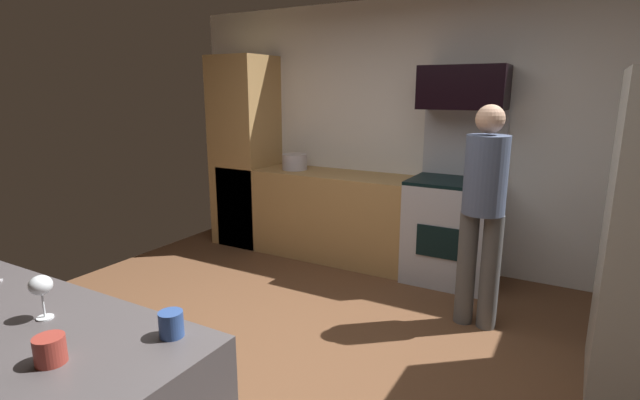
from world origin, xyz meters
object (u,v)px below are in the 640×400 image
object	(u,v)px
microwave	(463,87)
mug_tea	(171,324)
wine_glass_near	(41,287)
person_cook	(483,207)
oven_range	(452,225)
mug_coffee	(50,350)
stock_pot	(295,162)

from	to	relation	value
microwave	mug_tea	distance (m)	3.37
wine_glass_near	person_cook	bearing A→B (deg)	66.51
oven_range	mug_coffee	bearing A→B (deg)	-96.37
person_cook	wine_glass_near	distance (m)	2.76
microwave	mug_tea	bearing A→B (deg)	-93.24
wine_glass_near	mug_tea	world-z (taller)	wine_glass_near
mug_coffee	stock_pot	size ratio (longest dim) A/B	0.35
wine_glass_near	microwave	bearing A→B (deg)	78.42
wine_glass_near	stock_pot	distance (m)	3.48
oven_range	stock_pot	size ratio (longest dim) A/B	5.83
oven_range	person_cook	world-z (taller)	person_cook
oven_range	wine_glass_near	bearing A→B (deg)	-101.87
person_cook	mug_tea	distance (m)	2.46
oven_range	person_cook	distance (m)	0.98
microwave	mug_tea	world-z (taller)	microwave
mug_coffee	stock_pot	xyz separation A→B (m)	(-1.32, 3.49, 0.04)
person_cook	oven_range	bearing A→B (deg)	116.78
microwave	stock_pot	bearing A→B (deg)	-177.33
microwave	stock_pot	xyz separation A→B (m)	(-1.71, -0.08, -0.77)
mug_tea	mug_coffee	bearing A→B (deg)	-123.86
mug_coffee	mug_tea	size ratio (longest dim) A/B	1.05
oven_range	mug_coffee	size ratio (longest dim) A/B	16.49
mug_coffee	microwave	bearing A→B (deg)	83.78
mug_coffee	stock_pot	world-z (taller)	stock_pot
mug_tea	stock_pot	world-z (taller)	stock_pot
mug_tea	stock_pot	bearing A→B (deg)	115.62
mug_coffee	wine_glass_near	bearing A→B (deg)	152.13
oven_range	microwave	world-z (taller)	microwave
person_cook	mug_coffee	world-z (taller)	person_cook
oven_range	mug_tea	world-z (taller)	oven_range
microwave	mug_tea	xyz separation A→B (m)	(-0.18, -3.27, -0.81)
oven_range	wine_glass_near	distance (m)	3.44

